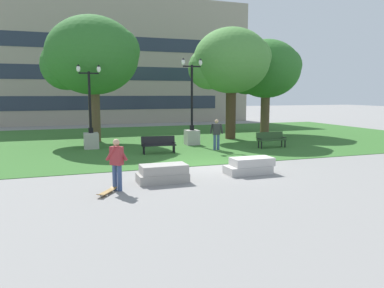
# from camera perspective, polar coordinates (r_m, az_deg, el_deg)

# --- Properties ---
(ground_plane) EXTENTS (140.00, 140.00, 0.00)m
(ground_plane) POSITION_cam_1_polar(r_m,az_deg,el_deg) (16.58, 2.68, -3.30)
(ground_plane) COLOR gray
(grass_lawn) EXTENTS (40.00, 20.00, 0.02)m
(grass_lawn) POSITION_cam_1_polar(r_m,az_deg,el_deg) (26.01, -5.58, 0.72)
(grass_lawn) COLOR #336628
(grass_lawn) RESTS_ON ground
(concrete_block_center) EXTENTS (1.80, 0.90, 0.64)m
(concrete_block_center) POSITION_cam_1_polar(r_m,az_deg,el_deg) (13.50, -4.43, -4.53)
(concrete_block_center) COLOR #9E9991
(concrete_block_center) RESTS_ON ground
(concrete_block_left) EXTENTS (1.90, 0.90, 0.64)m
(concrete_block_left) POSITION_cam_1_polar(r_m,az_deg,el_deg) (15.04, 8.78, -3.33)
(concrete_block_left) COLOR #BCB7B2
(concrete_block_left) RESTS_ON ground
(person_skateboarder) EXTENTS (0.71, 0.46, 1.71)m
(person_skateboarder) POSITION_cam_1_polar(r_m,az_deg,el_deg) (12.40, -11.40, -2.64)
(person_skateboarder) COLOR #384C7A
(person_skateboarder) RESTS_ON ground
(skateboard) EXTENTS (0.74, 0.96, 0.14)m
(skateboard) POSITION_cam_1_polar(r_m,az_deg,el_deg) (12.19, -12.82, -7.11)
(skateboard) COLOR olive
(skateboard) RESTS_ON ground
(park_bench_near_left) EXTENTS (1.83, 0.65, 0.90)m
(park_bench_near_left) POSITION_cam_1_polar(r_m,az_deg,el_deg) (19.81, -5.12, 0.07)
(park_bench_near_left) COLOR black
(park_bench_near_left) RESTS_ON grass_lawn
(park_bench_near_right) EXTENTS (1.82, 0.60, 0.90)m
(park_bench_near_right) POSITION_cam_1_polar(r_m,az_deg,el_deg) (22.36, 11.95, 0.81)
(park_bench_near_right) COLOR #284723
(park_bench_near_right) RESTS_ON grass_lawn
(lamp_post_center) EXTENTS (1.32, 0.80, 4.76)m
(lamp_post_center) POSITION_cam_1_polar(r_m,az_deg,el_deg) (22.13, -15.15, 1.83)
(lamp_post_center) COLOR #ADA89E
(lamp_post_center) RESTS_ON grass_lawn
(lamp_post_right) EXTENTS (1.32, 0.80, 5.25)m
(lamp_post_right) POSITION_cam_1_polar(r_m,az_deg,el_deg) (23.01, -0.02, 2.52)
(lamp_post_right) COLOR #ADA89E
(lamp_post_right) RESTS_ON grass_lawn
(tree_near_right) EXTENTS (6.15, 5.86, 8.03)m
(tree_near_right) POSITION_cam_1_polar(r_m,az_deg,el_deg) (25.29, -15.09, 12.71)
(tree_near_right) COLOR brown
(tree_near_right) RESTS_ON grass_lawn
(tree_far_left) EXTENTS (5.48, 5.22, 7.58)m
(tree_far_left) POSITION_cam_1_polar(r_m,az_deg,el_deg) (26.21, 5.88, 12.34)
(tree_far_left) COLOR #42301E
(tree_far_left) RESTS_ON grass_lawn
(tree_near_left) EXTENTS (5.60, 5.33, 7.32)m
(tree_near_left) POSITION_cam_1_polar(r_m,az_deg,el_deg) (30.40, 11.10, 11.03)
(tree_near_left) COLOR brown
(tree_near_left) RESTS_ON grass_lawn
(person_bystander_near_lawn) EXTENTS (0.73, 0.38, 1.71)m
(person_bystander_near_lawn) POSITION_cam_1_polar(r_m,az_deg,el_deg) (20.91, 3.76, 1.72)
(person_bystander_near_lawn) COLOR #384C7A
(person_bystander_near_lawn) RESTS_ON grass_lawn
(building_facade_distant) EXTENTS (31.50, 1.03, 13.15)m
(building_facade_distant) POSITION_cam_1_polar(r_m,az_deg,el_deg) (39.99, -12.89, 12.42)
(building_facade_distant) COLOR gray
(building_facade_distant) RESTS_ON ground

